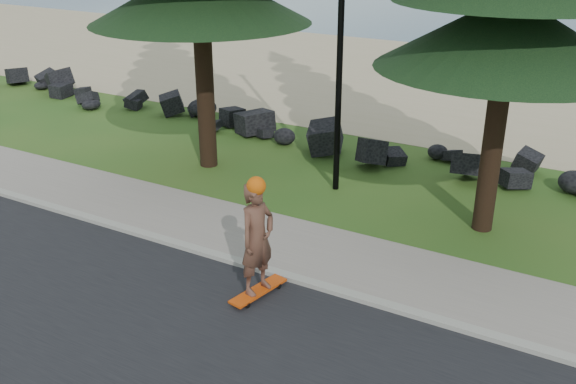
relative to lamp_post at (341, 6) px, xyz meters
name	(u,v)px	position (x,y,z in m)	size (l,w,h in m)	color
ground	(264,245)	(0.00, -3.20, -4.13)	(160.00, 160.00, 0.00)	#28551A
road	(95,378)	(0.00, -7.70, -4.12)	(160.00, 7.00, 0.02)	black
kerb	(239,262)	(0.00, -4.10, -4.08)	(160.00, 0.20, 0.10)	#9A988A
sidewalk	(270,239)	(0.00, -3.00, -4.09)	(160.00, 2.00, 0.08)	gray
beach_sand	(466,86)	(0.00, 11.30, -4.13)	(160.00, 15.00, 0.01)	tan
seawall_boulders	(375,158)	(0.00, 2.40, -4.13)	(60.00, 2.40, 1.10)	black
lamp_post	(341,6)	(0.00, 0.00, 0.00)	(0.25, 0.14, 8.14)	black
skateboarder	(257,239)	(0.88, -4.82, -3.06)	(0.59, 1.19, 2.15)	#C9430B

